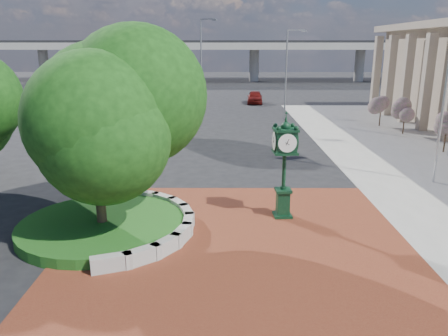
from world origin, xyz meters
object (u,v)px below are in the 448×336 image
flagpole_a (448,73)px  street_lamp_near (288,68)px  street_lamp_far (203,54)px  post_clock (284,162)px  parked_car (255,97)px

flagpole_a → street_lamp_near: (-4.76, 19.81, -0.71)m
flagpole_a → street_lamp_far: (-13.25, 33.27, 0.27)m
street_lamp_near → post_clock: bearing=-98.0°
parked_car → street_lamp_far: street_lamp_far is taller
street_lamp_near → street_lamp_far: size_ratio=0.83×
flagpole_a → street_lamp_near: bearing=103.5°
street_lamp_near → street_lamp_far: street_lamp_far is taller
parked_car → street_lamp_near: 12.09m
post_clock → street_lamp_far: street_lamp_far is taller
flagpole_a → parked_car: bearing=102.8°
street_lamp_far → street_lamp_near: bearing=-57.8°
parked_car → flagpole_a: flagpole_a is taller
street_lamp_near → flagpole_a: bearing=-76.5°
post_clock → parked_car: post_clock is taller
parked_car → street_lamp_near: street_lamp_near is taller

